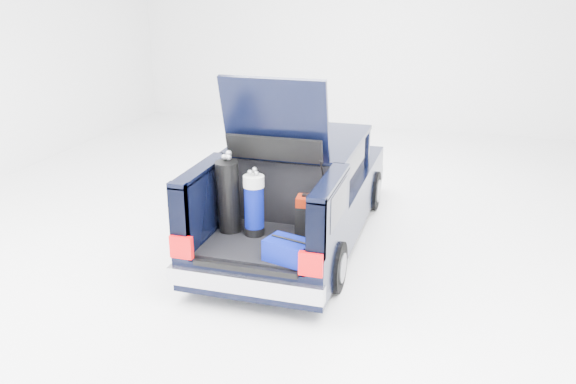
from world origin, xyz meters
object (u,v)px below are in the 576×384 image
(black_golf_bag, at_px, (229,196))
(blue_duffel, at_px, (289,250))
(blue_golf_bag, at_px, (254,205))
(red_suitcase, at_px, (311,218))
(car, at_px, (300,191))

(black_golf_bag, relative_size, blue_duffel, 1.74)
(blue_duffel, bearing_deg, black_golf_bag, 163.66)
(blue_golf_bag, distance_m, blue_duffel, 0.87)
(red_suitcase, height_order, blue_golf_bag, blue_golf_bag)
(black_golf_bag, xyz_separation_m, blue_golf_bag, (0.33, -0.01, -0.07))
(car, height_order, black_golf_bag, car)
(blue_golf_bag, bearing_deg, car, 73.39)
(red_suitcase, xyz_separation_m, blue_duffel, (-0.08, -0.65, -0.14))
(red_suitcase, bearing_deg, blue_golf_bag, -178.93)
(black_golf_bag, bearing_deg, red_suitcase, 8.37)
(blue_golf_bag, height_order, blue_duffel, blue_golf_bag)
(car, relative_size, red_suitcase, 8.47)
(car, bearing_deg, blue_duffel, -78.07)
(red_suitcase, bearing_deg, blue_duffel, -102.20)
(red_suitcase, relative_size, blue_golf_bag, 0.65)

